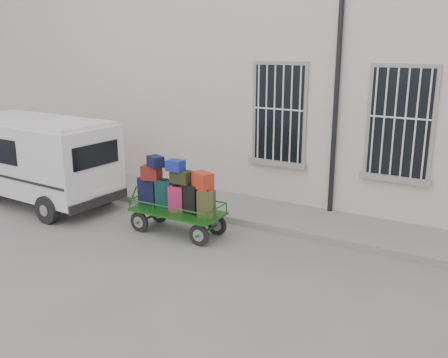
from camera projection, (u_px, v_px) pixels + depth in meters
The scene contains 5 objects.
ground at pixel (228, 252), 9.41m from camera, with size 80.00×80.00×0.00m, color slate.
building at pixel (335, 75), 13.16m from camera, with size 24.00×5.15×6.00m.
sidewalk at pixel (278, 216), 11.21m from camera, with size 24.00×1.70×0.15m, color gray.
luggage_cart at pixel (175, 196), 10.19m from camera, with size 2.28×0.90×1.59m.
van at pixel (38, 156), 12.04m from camera, with size 4.22×2.02×2.09m.
Camera 1 is at (4.46, -7.49, 3.80)m, focal length 40.00 mm.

